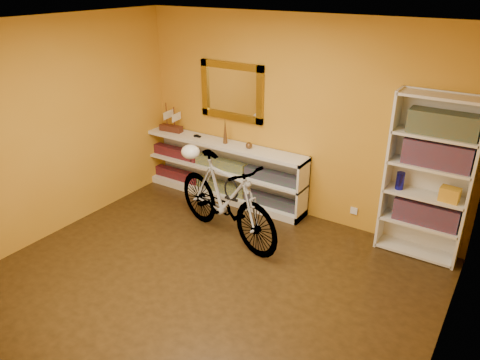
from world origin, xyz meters
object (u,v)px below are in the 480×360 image
Objects in this scene: console_unit at (222,170)px; bookcase at (428,179)px; bicycle at (226,199)px; helmet at (190,152)px.

bookcase reaches higher than console_unit.
bookcase is 2.30m from bicycle.
bicycle is (0.69, -0.90, 0.11)m from console_unit.
helmet is at bearing 90.00° from bicycle.
helmet is (-0.67, 0.19, 0.40)m from bicycle.
bookcase reaches higher than helmet.
bicycle is 0.80m from helmet.
bookcase is 7.82× the size of helmet.
helmet is at bearing -165.03° from bookcase.
bookcase is 1.05× the size of bicycle.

